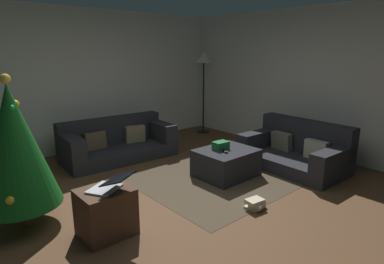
{
  "coord_description": "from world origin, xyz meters",
  "views": [
    {
      "loc": [
        -2.34,
        -2.76,
        1.87
      ],
      "look_at": [
        0.55,
        0.52,
        0.75
      ],
      "focal_mm": 30.36,
      "sensor_mm": 36.0,
      "label": 1
    }
  ],
  "objects": [
    {
      "name": "area_rug",
      "position": [
        1.11,
        0.37,
        0.0
      ],
      "size": [
        2.6,
        2.0,
        0.01
      ],
      "primitive_type": "cube",
      "color": "#483A2A",
      "rests_on": "ground_plane"
    },
    {
      "name": "side_table",
      "position": [
        -1.01,
        0.09,
        0.25
      ],
      "size": [
        0.52,
        0.44,
        0.5
      ],
      "primitive_type": "cube",
      "color": "#4C3323",
      "rests_on": "ground_plane"
    },
    {
      "name": "christmas_tree",
      "position": [
        -1.6,
        0.85,
        0.9
      ],
      "size": [
        0.83,
        0.83,
        1.64
      ],
      "color": "brown",
      "rests_on": "ground_plane"
    },
    {
      "name": "gift_box",
      "position": [
        1.06,
        0.45,
        0.47
      ],
      "size": [
        0.24,
        0.17,
        0.12
      ],
      "primitive_type": "cube",
      "rotation": [
        0.0,
        0.0,
        -0.07
      ],
      "color": "#19662D",
      "rests_on": "ottoman"
    },
    {
      "name": "couch_left",
      "position": [
        0.3,
        2.25,
        0.27
      ],
      "size": [
        1.95,
        1.01,
        0.69
      ],
      "rotation": [
        0.0,
        0.0,
        3.07
      ],
      "color": "#26262B",
      "rests_on": "ground_plane"
    },
    {
      "name": "ground_plane",
      "position": [
        0.0,
        0.0,
        0.0
      ],
      "size": [
        6.4,
        6.4,
        0.0
      ],
      "primitive_type": "plane",
      "color": "brown"
    },
    {
      "name": "laptop",
      "position": [
        -0.98,
        0.03,
        0.56
      ],
      "size": [
        0.47,
        0.51,
        0.18
      ],
      "color": "silver",
      "rests_on": "side_table"
    },
    {
      "name": "ottoman",
      "position": [
        1.11,
        0.37,
        0.21
      ],
      "size": [
        0.85,
        0.7,
        0.41
      ],
      "primitive_type": "cube",
      "color": "#26262B",
      "rests_on": "ground_plane"
    },
    {
      "name": "rear_partition",
      "position": [
        0.0,
        3.14,
        1.3
      ],
      "size": [
        6.4,
        0.12,
        2.6
      ],
      "primitive_type": "cube",
      "color": "silver",
      "rests_on": "ground_plane"
    },
    {
      "name": "book_stack",
      "position": [
        0.6,
        -0.59,
        0.06
      ],
      "size": [
        0.26,
        0.23,
        0.13
      ],
      "color": "beige",
      "rests_on": "ground_plane"
    },
    {
      "name": "couch_right",
      "position": [
        2.26,
        -0.11,
        0.27
      ],
      "size": [
        1.0,
        1.64,
        0.75
      ],
      "rotation": [
        0.0,
        0.0,
        1.53
      ],
      "color": "#26262B",
      "rests_on": "ground_plane"
    },
    {
      "name": "tv_remote",
      "position": [
        1.02,
        0.32,
        0.42
      ],
      "size": [
        0.13,
        0.16,
        0.02
      ],
      "primitive_type": "cube",
      "rotation": [
        0.0,
        0.0,
        -0.58
      ],
      "color": "black",
      "rests_on": "ottoman"
    },
    {
      "name": "corner_partition",
      "position": [
        3.14,
        0.0,
        1.3
      ],
      "size": [
        0.12,
        6.4,
        2.6
      ],
      "primitive_type": "cube",
      "color": "silver",
      "rests_on": "ground_plane"
    },
    {
      "name": "corner_lamp",
      "position": [
        2.69,
        2.56,
        1.56
      ],
      "size": [
        0.36,
        0.36,
        1.82
      ],
      "color": "black",
      "rests_on": "ground_plane"
    }
  ]
}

